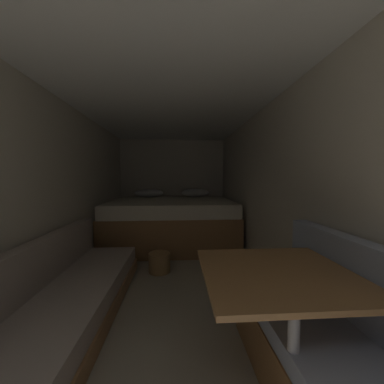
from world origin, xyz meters
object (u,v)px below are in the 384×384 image
(bed, at_px, (172,221))
(dinette_bench, at_px, (329,355))
(sofa_left, at_px, (46,317))
(wicker_basket, at_px, (159,262))
(dinette_table, at_px, (276,287))

(bed, xyz_separation_m, dinette_bench, (0.87, -2.94, -0.12))
(sofa_left, xyz_separation_m, dinette_bench, (1.68, -0.53, 0.07))
(bed, height_order, wicker_basket, bed)
(bed, height_order, dinette_bench, bed)
(bed, bearing_deg, dinette_table, -78.27)
(sofa_left, relative_size, dinette_bench, 2.07)
(sofa_left, relative_size, wicker_basket, 9.74)
(dinette_bench, relative_size, wicker_basket, 4.71)
(bed, bearing_deg, dinette_bench, -73.57)
(sofa_left, distance_m, dinette_bench, 1.77)
(sofa_left, bearing_deg, bed, 71.26)
(wicker_basket, bearing_deg, dinette_bench, -59.73)
(bed, distance_m, dinette_bench, 3.06)
(dinette_bench, relative_size, dinette_table, 1.70)
(dinette_table, distance_m, wicker_basket, 1.88)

